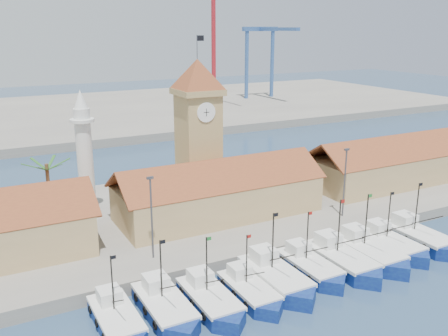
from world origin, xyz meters
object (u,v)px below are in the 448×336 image
clock_tower (198,128)px  minaret (85,154)px  boat_5 (311,268)px  boat_0 (117,321)px

clock_tower → minaret: (-15.00, 2.00, -2.23)m
boat_5 → minaret: 31.47m
boat_5 → minaret: (-17.29, 24.72, 8.99)m
boat_0 → boat_5: (20.82, 0.02, 0.02)m
clock_tower → minaret: size_ratio=1.39×
boat_0 → boat_5: boat_5 is taller
clock_tower → minaret: bearing=172.4°
boat_0 → minaret: minaret is taller
boat_0 → boat_5: 20.82m
clock_tower → minaret: clock_tower is taller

